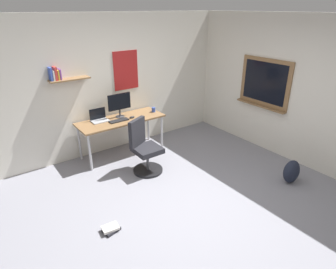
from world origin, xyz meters
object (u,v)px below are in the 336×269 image
object	(u,v)px
desk	(121,122)
book_stack_on_floor	(111,229)
monitor_primary	(119,104)
keyboard	(119,121)
backpack	(291,172)
computer_mouse	(132,117)
office_chair	(144,150)
coffee_mug	(154,110)
laptop	(99,118)

from	to	relation	value
desk	book_stack_on_floor	size ratio (longest dim) A/B	6.89
monitor_primary	keyboard	xyz separation A→B (m)	(-0.12, -0.18, -0.26)
book_stack_on_floor	keyboard	bearing A→B (deg)	58.67
keyboard	backpack	size ratio (longest dim) A/B	0.92
book_stack_on_floor	computer_mouse	bearing A→B (deg)	52.57
monitor_primary	keyboard	size ratio (longest dim) A/B	1.25
monitor_primary	computer_mouse	bearing A→B (deg)	-48.87
monitor_primary	backpack	size ratio (longest dim) A/B	1.16
office_chair	coffee_mug	bearing A→B (deg)	47.62
office_chair	keyboard	world-z (taller)	office_chair
computer_mouse	backpack	xyz separation A→B (m)	(1.55, -2.48, -0.54)
laptop	monitor_primary	xyz separation A→B (m)	(0.41, -0.05, 0.22)
backpack	book_stack_on_floor	xyz separation A→B (m)	(-2.92, 0.70, -0.16)
laptop	coffee_mug	xyz separation A→B (m)	(1.09, -0.18, -0.01)
desk	keyboard	size ratio (longest dim) A/B	4.45
laptop	monitor_primary	distance (m)	0.47
monitor_primary	computer_mouse	world-z (taller)	monitor_primary
laptop	monitor_primary	size ratio (longest dim) A/B	0.67
monitor_primary	coffee_mug	world-z (taller)	monitor_primary
office_chair	computer_mouse	world-z (taller)	office_chair
desk	coffee_mug	world-z (taller)	coffee_mug
backpack	book_stack_on_floor	bearing A→B (deg)	166.54
keyboard	book_stack_on_floor	world-z (taller)	keyboard
laptop	keyboard	bearing A→B (deg)	-38.26
computer_mouse	coffee_mug	world-z (taller)	coffee_mug
office_chair	coffee_mug	distance (m)	1.13
monitor_primary	book_stack_on_floor	size ratio (longest dim) A/B	1.94
office_chair	laptop	bearing A→B (deg)	111.10
monitor_primary	coffee_mug	xyz separation A→B (m)	(0.68, -0.13, -0.22)
office_chair	backpack	world-z (taller)	office_chair
desk	backpack	bearing A→B (deg)	-55.64
keyboard	coffee_mug	distance (m)	0.81
office_chair	backpack	xyz separation A→B (m)	(1.75, -1.74, -0.21)
office_chair	computer_mouse	bearing A→B (deg)	75.25
computer_mouse	monitor_primary	bearing A→B (deg)	131.13
desk	computer_mouse	world-z (taller)	computer_mouse
coffee_mug	office_chair	bearing A→B (deg)	-132.38
book_stack_on_floor	monitor_primary	bearing A→B (deg)	58.37
office_chair	coffee_mug	size ratio (longest dim) A/B	10.33
office_chair	monitor_primary	xyz separation A→B (m)	(0.04, 0.92, 0.59)
office_chair	backpack	size ratio (longest dim) A/B	2.37
office_chair	keyboard	bearing A→B (deg)	96.55
desk	laptop	xyz separation A→B (m)	(-0.37, 0.15, 0.12)
coffee_mug	book_stack_on_floor	bearing A→B (deg)	-135.88
laptop	office_chair	bearing A→B (deg)	-68.90
desk	backpack	distance (m)	3.14
keyboard	computer_mouse	distance (m)	0.28
computer_mouse	keyboard	bearing A→B (deg)	180.00
office_chair	backpack	bearing A→B (deg)	-44.91
laptop	computer_mouse	size ratio (longest dim) A/B	2.98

